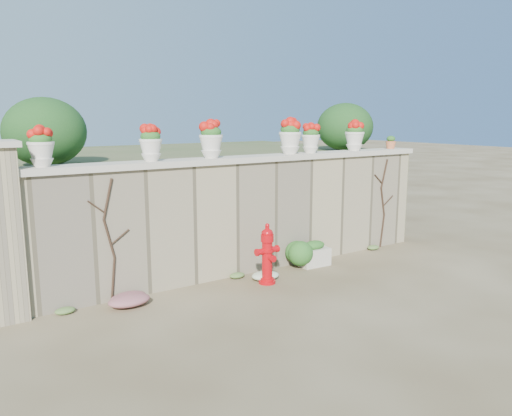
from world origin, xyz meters
TOP-DOWN VIEW (x-y plane):
  - ground at (0.00, 0.00)m, footprint 80.00×80.00m
  - stone_wall at (0.00, 1.80)m, footprint 8.00×0.40m
  - wall_cap at (0.00, 1.80)m, footprint 8.10×0.52m
  - raised_fill at (0.00, 5.00)m, footprint 9.00×6.00m
  - back_shrub_left at (-3.20, 3.00)m, footprint 1.30×1.30m
  - back_shrub_right at (3.40, 3.00)m, footprint 1.30×1.30m
  - vine_left at (-2.67, 1.58)m, footprint 0.60×0.04m
  - vine_right at (3.23, 1.58)m, footprint 0.60×0.04m
  - fire_hydrant at (-0.21, 0.99)m, footprint 0.44×0.31m
  - planter_box at (1.11, 1.34)m, footprint 0.60×0.37m
  - green_shrub at (0.90, 1.37)m, footprint 0.68×0.61m
  - magenta_clump at (-2.37, 1.32)m, footprint 0.90×0.60m
  - white_flowers at (-0.12, 1.12)m, footprint 0.50×0.40m
  - urn_pot_0 at (-3.50, 1.80)m, footprint 0.36×0.36m
  - urn_pot_1 at (-1.89, 1.80)m, footprint 0.36×0.36m
  - urn_pot_2 at (-0.81, 1.80)m, footprint 0.40×0.40m
  - urn_pot_3 at (0.86, 1.80)m, footprint 0.42×0.42m
  - urn_pot_4 at (1.36, 1.80)m, footprint 0.36×0.36m
  - urn_pot_5 at (2.53, 1.80)m, footprint 0.39×0.39m
  - terracotta_pot at (3.63, 1.80)m, footprint 0.22×0.22m

SIDE VIEW (x-z plane):
  - ground at x=0.00m, z-range 0.00..0.00m
  - white_flowers at x=-0.12m, z-range 0.00..0.18m
  - magenta_clump at x=-2.37m, z-range 0.00..0.24m
  - planter_box at x=1.11m, z-range -0.02..0.46m
  - green_shrub at x=0.90m, z-range 0.00..0.65m
  - fire_hydrant at x=-0.21m, z-range 0.00..1.03m
  - vine_left at x=-2.67m, z-range 0.04..1.94m
  - vine_right at x=3.23m, z-range 0.04..1.94m
  - stone_wall at x=0.00m, z-range 0.00..2.00m
  - raised_fill at x=0.00m, z-range 0.00..2.00m
  - wall_cap at x=0.00m, z-range 2.00..2.10m
  - terracotta_pot at x=3.63m, z-range 2.09..2.36m
  - urn_pot_4 at x=1.36m, z-range 2.10..2.66m
  - urn_pot_0 at x=-3.50m, z-range 2.10..2.66m
  - urn_pot_1 at x=-1.89m, z-range 2.10..2.66m
  - urn_pot_5 at x=2.53m, z-range 2.10..2.71m
  - urn_pot_2 at x=-0.81m, z-range 2.10..2.73m
  - urn_pot_3 at x=0.86m, z-range 2.10..2.76m
  - back_shrub_left at x=-3.20m, z-range 2.00..3.10m
  - back_shrub_right at x=3.40m, z-range 2.00..3.10m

